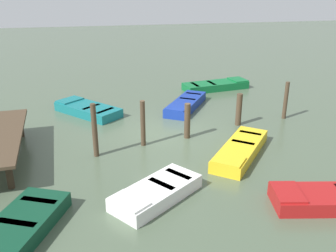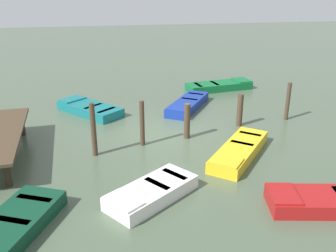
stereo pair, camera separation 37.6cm
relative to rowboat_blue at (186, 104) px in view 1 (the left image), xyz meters
name	(u,v)px [view 1 (the left image)]	position (x,y,z in m)	size (l,w,h in m)	color
ground_plane	(168,134)	(-2.99, 1.52, -0.22)	(80.00, 80.00, 0.00)	#475642
rowboat_blue	(186,104)	(0.00, 0.00, 0.00)	(3.46, 2.75, 0.46)	navy
rowboat_white	(156,192)	(-7.54, 2.84, 0.00)	(2.55, 2.86, 0.46)	silver
rowboat_dark_green	(10,237)	(-8.72, 6.47, 0.00)	(3.76, 2.63, 0.46)	#0C3823
rowboat_yellow	(240,150)	(-5.43, -0.54, 0.00)	(3.41, 3.05, 0.46)	gold
rowboat_teal	(88,109)	(0.20, 4.63, 0.00)	(3.30, 3.10, 0.46)	#14666B
rowboat_green	(216,85)	(2.94, -2.55, 0.00)	(1.77, 3.82, 0.46)	#0F602D
rowboat_red	(333,198)	(-8.86, -1.81, 0.00)	(1.82, 3.48, 0.46)	maroon
mooring_piling_far_left	(187,121)	(-3.48, 0.86, 0.48)	(0.23, 0.23, 1.39)	#423323
mooring_piling_center	(95,131)	(-4.39, 4.38, 0.74)	(0.18, 0.18, 1.92)	#423323
mooring_piling_mid_right	(286,100)	(-2.27, -3.93, 0.62)	(0.18, 0.18, 1.66)	#423323
mooring_piling_far_right	(239,110)	(-2.60, -1.62, 0.47)	(0.24, 0.24, 1.38)	#423323
mooring_piling_near_left	(143,123)	(-3.83, 2.64, 0.65)	(0.18, 0.18, 1.73)	#423323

